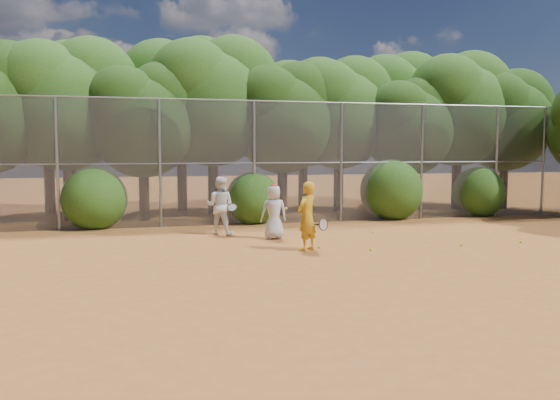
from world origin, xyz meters
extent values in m
plane|color=#9D5723|center=(0.00, 0.00, 0.00)|extent=(80.00, 80.00, 0.00)
cylinder|color=gray|center=(-7.00, 6.00, 2.00)|extent=(0.09, 0.09, 4.00)
cylinder|color=gray|center=(-4.00, 6.00, 2.00)|extent=(0.09, 0.09, 4.00)
cylinder|color=gray|center=(-1.00, 6.00, 2.00)|extent=(0.09, 0.09, 4.00)
cylinder|color=gray|center=(2.00, 6.00, 2.00)|extent=(0.09, 0.09, 4.00)
cylinder|color=gray|center=(5.00, 6.00, 2.00)|extent=(0.09, 0.09, 4.00)
cylinder|color=gray|center=(8.00, 6.00, 2.00)|extent=(0.09, 0.09, 4.00)
cylinder|color=gray|center=(0.00, 6.00, 4.00)|extent=(20.00, 0.05, 0.05)
cylinder|color=gray|center=(0.00, 6.00, 2.00)|extent=(20.00, 0.04, 0.04)
cube|color=slate|center=(0.00, 6.00, 2.00)|extent=(20.00, 0.02, 4.00)
cylinder|color=gray|center=(10.00, 6.00, 2.00)|extent=(0.09, 0.09, 4.00)
sphere|color=black|center=(-8.74, 8.38, 4.47)|extent=(3.05, 3.05, 3.05)
cylinder|color=black|center=(-7.00, 8.50, 1.26)|extent=(0.38, 0.38, 2.52)
sphere|color=#234C13|center=(-7.00, 8.50, 3.73)|extent=(4.03, 4.03, 4.03)
sphere|color=#234C13|center=(-6.19, 8.90, 4.74)|extent=(3.23, 3.23, 3.23)
sphere|color=#234C13|center=(-7.71, 8.20, 4.54)|extent=(3.02, 3.02, 3.02)
cylinder|color=black|center=(-4.50, 7.80, 1.08)|extent=(0.36, 0.36, 2.17)
sphere|color=black|center=(-4.50, 7.80, 3.21)|extent=(3.47, 3.47, 3.47)
sphere|color=black|center=(-3.81, 8.15, 4.08)|extent=(2.78, 2.78, 2.78)
sphere|color=black|center=(-5.11, 7.54, 3.91)|extent=(2.60, 2.60, 2.60)
cylinder|color=black|center=(-2.00, 8.80, 1.33)|extent=(0.39, 0.39, 2.66)
sphere|color=#234C13|center=(-2.00, 8.80, 3.94)|extent=(4.26, 4.26, 4.26)
sphere|color=#234C13|center=(-1.15, 9.23, 5.00)|extent=(3.40, 3.40, 3.40)
sphere|color=#234C13|center=(-2.74, 8.48, 4.79)|extent=(3.19, 3.19, 3.19)
cylinder|color=black|center=(0.50, 8.20, 1.14)|extent=(0.37, 0.37, 2.27)
sphere|color=black|center=(0.50, 8.20, 3.37)|extent=(3.64, 3.64, 3.64)
sphere|color=black|center=(1.23, 8.56, 4.28)|extent=(2.91, 2.91, 2.91)
sphere|color=black|center=(-0.14, 7.93, 4.10)|extent=(2.73, 2.73, 2.73)
cylinder|color=black|center=(3.00, 9.00, 1.22)|extent=(0.38, 0.38, 2.45)
sphere|color=#234C13|center=(3.00, 9.00, 3.63)|extent=(3.92, 3.92, 3.92)
sphere|color=#234C13|center=(3.78, 9.39, 4.61)|extent=(3.14, 3.14, 3.14)
sphere|color=#234C13|center=(2.31, 8.71, 4.41)|extent=(2.94, 2.94, 2.94)
cylinder|color=black|center=(5.50, 8.00, 1.05)|extent=(0.36, 0.36, 2.10)
sphere|color=black|center=(5.50, 8.00, 3.11)|extent=(3.36, 3.36, 3.36)
sphere|color=black|center=(6.17, 8.34, 3.95)|extent=(2.69, 2.69, 2.69)
sphere|color=black|center=(4.91, 7.75, 3.78)|extent=(2.52, 2.52, 2.52)
cylinder|color=black|center=(8.00, 8.60, 1.29)|extent=(0.39, 0.39, 2.59)
sphere|color=#234C13|center=(8.00, 8.60, 3.83)|extent=(4.14, 4.14, 4.14)
sphere|color=#234C13|center=(8.83, 9.01, 4.87)|extent=(3.32, 3.32, 3.32)
sphere|color=#234C13|center=(7.27, 8.29, 4.66)|extent=(3.11, 3.11, 3.11)
cylinder|color=black|center=(10.00, 8.30, 1.15)|extent=(0.37, 0.37, 2.31)
sphere|color=black|center=(10.00, 8.30, 3.42)|extent=(3.70, 3.70, 3.70)
sphere|color=black|center=(10.74, 8.67, 4.34)|extent=(2.96, 2.96, 2.96)
sphere|color=black|center=(9.35, 8.02, 4.16)|extent=(2.77, 2.77, 2.77)
cylinder|color=black|center=(-8.00, 10.80, 1.31)|extent=(0.39, 0.39, 2.62)
sphere|color=#234C13|center=(-8.00, 10.80, 3.88)|extent=(4.20, 4.20, 4.20)
sphere|color=#234C13|center=(-7.16, 11.22, 4.94)|extent=(3.36, 3.36, 3.36)
sphere|color=#234C13|center=(-8.73, 10.49, 4.72)|extent=(3.15, 3.15, 3.15)
cylinder|color=black|center=(-3.00, 11.00, 1.40)|extent=(0.40, 0.40, 2.80)
sphere|color=#234C13|center=(-3.00, 11.00, 4.14)|extent=(4.48, 4.48, 4.48)
sphere|color=#234C13|center=(-2.10, 11.45, 5.26)|extent=(3.58, 3.58, 3.58)
sphere|color=#234C13|center=(-3.78, 10.66, 5.04)|extent=(3.36, 3.36, 3.36)
cylinder|color=black|center=(2.00, 10.60, 1.26)|extent=(0.38, 0.38, 2.52)
sphere|color=#234C13|center=(2.00, 10.60, 3.73)|extent=(4.03, 4.03, 4.03)
sphere|color=#234C13|center=(2.81, 11.00, 4.74)|extent=(3.23, 3.23, 3.23)
sphere|color=#234C13|center=(1.29, 10.30, 4.54)|extent=(3.02, 3.02, 3.02)
cylinder|color=black|center=(6.50, 11.20, 1.36)|extent=(0.40, 0.40, 2.73)
sphere|color=#234C13|center=(6.50, 11.20, 4.04)|extent=(4.37, 4.37, 4.37)
sphere|color=#234C13|center=(7.37, 11.64, 5.13)|extent=(3.49, 3.49, 3.49)
sphere|color=#234C13|center=(5.74, 10.87, 4.91)|extent=(3.28, 3.28, 3.28)
sphere|color=#234C13|center=(-6.00, 6.30, 1.00)|extent=(2.00, 2.00, 2.00)
sphere|color=#234C13|center=(-1.00, 6.30, 0.90)|extent=(1.80, 1.80, 1.80)
sphere|color=#234C13|center=(4.00, 6.30, 1.10)|extent=(2.20, 2.20, 2.20)
sphere|color=#234C13|center=(7.50, 6.30, 0.95)|extent=(1.90, 1.90, 1.90)
imported|color=gold|center=(-0.70, 1.01, 0.83)|extent=(0.72, 0.69, 1.67)
torus|color=black|center=(-0.35, 0.81, 0.65)|extent=(0.30, 0.19, 0.30)
cylinder|color=black|center=(-0.45, 1.01, 0.63)|extent=(0.15, 0.27, 0.06)
imported|color=silver|center=(-1.07, 2.91, 0.74)|extent=(0.73, 0.48, 1.47)
ellipsoid|color=#A82618|center=(-1.07, 2.91, 1.43)|extent=(0.22, 0.22, 0.13)
sphere|color=#C5D927|center=(-0.77, 2.71, 0.85)|extent=(0.07, 0.07, 0.07)
imported|color=white|center=(-2.38, 4.08, 0.83)|extent=(1.00, 0.92, 1.66)
torus|color=black|center=(-2.08, 3.78, 0.80)|extent=(0.37, 0.34, 0.23)
cylinder|color=black|center=(-2.02, 3.92, 0.64)|extent=(0.12, 0.21, 0.22)
sphere|color=#C5D927|center=(3.23, 0.63, 0.03)|extent=(0.07, 0.07, 0.07)
sphere|color=#C5D927|center=(1.94, 3.16, 0.03)|extent=(0.07, 0.07, 0.07)
sphere|color=#C5D927|center=(0.78, 0.60, 0.03)|extent=(0.07, 0.07, 0.07)
sphere|color=#C5D927|center=(5.02, 0.68, 0.03)|extent=(0.07, 0.07, 0.07)
sphere|color=#C5D927|center=(-0.33, 1.21, 0.03)|extent=(0.07, 0.07, 0.07)
camera|label=1|loc=(-4.45, -11.44, 2.41)|focal=35.00mm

